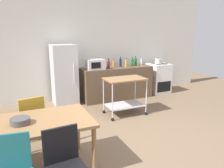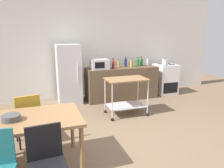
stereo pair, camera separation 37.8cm
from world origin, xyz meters
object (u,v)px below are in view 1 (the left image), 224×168
at_px(bottle_sparkling_water, 120,62).
at_px(kettle, 158,61).
at_px(stove_oven, 158,78).
at_px(bottle_wine, 132,62).
at_px(fruit_bowl, 20,121).
at_px(bottle_soy_sauce, 109,64).
at_px(bottle_sesame_oil, 136,62).
at_px(bottle_soda, 126,63).
at_px(dining_table, 33,127).
at_px(kitchen_cart, 125,90).
at_px(chair_mustard, 31,119).
at_px(microwave, 95,64).
at_px(bottle_vinegar, 141,62).
at_px(chair_black, 65,164).
at_px(bottle_olive_oil, 114,64).
at_px(refrigerator, 64,75).

relative_size(bottle_sparkling_water, kettle, 1.17).
distance_m(stove_oven, bottle_wine, 1.09).
bearing_deg(fruit_bowl, bottle_soy_sauce, 48.26).
relative_size(bottle_sparkling_water, bottle_sesame_oil, 1.06).
xyz_separation_m(bottle_soda, kettle, (1.04, -0.07, 0.01)).
height_order(dining_table, bottle_sparkling_water, bottle_sparkling_water).
xyz_separation_m(kitchen_cart, bottle_soda, (0.66, 1.19, 0.42)).
height_order(bottle_soda, bottle_sesame_oil, bottle_sesame_oil).
bearing_deg(bottle_sparkling_water, bottle_soy_sauce, -165.60).
xyz_separation_m(chair_mustard, bottle_wine, (2.94, 1.96, 0.48)).
height_order(dining_table, stove_oven, stove_oven).
bearing_deg(microwave, bottle_sesame_oil, 7.73).
distance_m(chair_mustard, bottle_vinegar, 3.89).
bearing_deg(bottle_vinegar, kettle, -19.40).
distance_m(chair_black, kettle, 4.86).
bearing_deg(chair_mustard, bottle_soy_sauce, -150.69).
bearing_deg(stove_oven, chair_black, -137.12).
xyz_separation_m(chair_mustard, bottle_olive_oil, (2.37, 2.00, 0.47)).
relative_size(chair_black, bottle_vinegar, 3.74).
height_order(chair_black, refrigerator, refrigerator).
height_order(chair_mustard, bottle_soda, bottle_soda).
bearing_deg(chair_mustard, bottle_sesame_oil, -158.41).
bearing_deg(bottle_olive_oil, kitchen_cart, -103.46).
xyz_separation_m(stove_oven, bottle_soda, (-1.16, -0.03, 0.54)).
distance_m(refrigerator, bottle_sesame_oil, 2.11).
height_order(stove_oven, fruit_bowl, stove_oven).
bearing_deg(bottle_sesame_oil, fruit_bowl, -139.77).
distance_m(bottle_soy_sauce, kettle, 1.61).
xyz_separation_m(chair_black, kitchen_cart, (1.84, 2.18, 0.05)).
height_order(dining_table, fruit_bowl, fruit_bowl).
bearing_deg(bottle_soda, dining_table, -136.13).
bearing_deg(bottle_soy_sauce, bottle_olive_oil, 30.65).
height_order(stove_oven, kitchen_cart, stove_oven).
bearing_deg(bottle_soy_sauce, chair_mustard, -139.02).
relative_size(dining_table, kettle, 6.26).
bearing_deg(chair_black, bottle_soda, 48.78).
bearing_deg(bottle_soy_sauce, kitchen_cart, -94.54).
bearing_deg(bottle_sparkling_water, dining_table, -133.96).
xyz_separation_m(bottle_soda, bottle_vinegar, (0.56, 0.10, -0.00)).
relative_size(kitchen_cart, bottle_wine, 3.61).
xyz_separation_m(microwave, bottle_sparkling_water, (0.80, 0.14, -0.01)).
bearing_deg(kitchen_cart, dining_table, -145.30).
height_order(bottle_olive_oil, bottle_wine, bottle_wine).
height_order(microwave, fruit_bowl, microwave).
relative_size(fruit_bowl, kettle, 0.99).
xyz_separation_m(chair_black, bottle_wine, (2.72, 3.40, 0.48)).
bearing_deg(bottle_olive_oil, bottle_wine, -3.47).
bearing_deg(refrigerator, bottle_soda, -3.67).
height_order(chair_mustard, microwave, microwave).
distance_m(chair_black, bottle_soy_sauce, 3.86).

